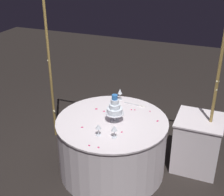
# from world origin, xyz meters

# --- Properties ---
(ground_plane) EXTENTS (12.00, 12.00, 0.00)m
(ground_plane) POSITION_xyz_m (0.00, 0.00, 0.00)
(ground_plane) COLOR black
(decorative_arch) EXTENTS (2.24, 0.06, 2.35)m
(decorative_arch) POSITION_xyz_m (0.00, 0.44, 1.54)
(decorative_arch) COLOR olive
(decorative_arch) RESTS_ON ground
(main_table) EXTENTS (1.34, 1.34, 0.73)m
(main_table) POSITION_xyz_m (0.00, 0.00, 0.36)
(main_table) COLOR white
(main_table) RESTS_ON ground
(side_table) EXTENTS (0.57, 0.57, 0.70)m
(side_table) POSITION_xyz_m (0.97, 0.46, 0.35)
(side_table) COLOR white
(side_table) RESTS_ON ground
(tiered_cake) EXTENTS (0.22, 0.22, 0.34)m
(tiered_cake) POSITION_xyz_m (0.03, -0.00, 0.89)
(tiered_cake) COLOR silver
(tiered_cake) RESTS_ON main_table
(wine_glass_0) EXTENTS (0.06, 0.06, 0.16)m
(wine_glass_0) POSITION_xyz_m (-0.10, 0.55, 0.84)
(wine_glass_0) COLOR silver
(wine_glass_0) RESTS_ON main_table
(wine_glass_1) EXTENTS (0.07, 0.07, 0.15)m
(wine_glass_1) POSITION_xyz_m (0.16, -0.33, 0.84)
(wine_glass_1) COLOR silver
(wine_glass_1) RESTS_ON main_table
(wine_glass_2) EXTENTS (0.06, 0.06, 0.14)m
(wine_glass_2) POSITION_xyz_m (-0.02, -0.35, 0.83)
(wine_glass_2) COLOR silver
(wine_glass_2) RESTS_ON main_table
(cake_knife) EXTENTS (0.30, 0.05, 0.01)m
(cake_knife) POSITION_xyz_m (0.15, 0.48, 0.73)
(cake_knife) COLOR silver
(cake_knife) RESTS_ON main_table
(rose_petal_0) EXTENTS (0.04, 0.04, 0.00)m
(rose_petal_0) POSITION_xyz_m (-0.29, 0.19, 0.73)
(rose_petal_0) COLOR #C61951
(rose_petal_0) RESTS_ON main_table
(rose_petal_1) EXTENTS (0.03, 0.03, 0.00)m
(rose_petal_1) POSITION_xyz_m (0.13, 0.33, 0.73)
(rose_petal_1) COLOR #C61951
(rose_petal_1) RESTS_ON main_table
(rose_petal_2) EXTENTS (0.03, 0.03, 0.00)m
(rose_petal_2) POSITION_xyz_m (0.36, 0.38, 0.73)
(rose_petal_2) COLOR #C61951
(rose_petal_2) RESTS_ON main_table
(rose_petal_3) EXTENTS (0.03, 0.03, 0.00)m
(rose_petal_3) POSITION_xyz_m (0.07, -0.57, 0.73)
(rose_petal_3) COLOR #C61951
(rose_petal_3) RESTS_ON main_table
(rose_petal_4) EXTENTS (0.04, 0.04, 0.00)m
(rose_petal_4) POSITION_xyz_m (-0.26, -0.27, 0.73)
(rose_petal_4) COLOR #C61951
(rose_petal_4) RESTS_ON main_table
(rose_petal_5) EXTENTS (0.03, 0.03, 0.00)m
(rose_petal_5) POSITION_xyz_m (0.20, -0.20, 0.73)
(rose_petal_5) COLOR #C61951
(rose_petal_5) RESTS_ON main_table
(rose_petal_6) EXTENTS (0.03, 0.03, 0.00)m
(rose_petal_6) POSITION_xyz_m (-0.03, -0.57, 0.73)
(rose_petal_6) COLOR #C61951
(rose_petal_6) RESTS_ON main_table
(rose_petal_7) EXTENTS (0.04, 0.03, 0.00)m
(rose_petal_7) POSITION_xyz_m (-0.17, 0.17, 0.73)
(rose_petal_7) COLOR #C61951
(rose_petal_7) RESTS_ON main_table
(rose_petal_8) EXTENTS (0.03, 0.04, 0.00)m
(rose_petal_8) POSITION_xyz_m (0.51, 0.18, 0.73)
(rose_petal_8) COLOR #C61951
(rose_petal_8) RESTS_ON main_table
(rose_petal_9) EXTENTS (0.04, 0.04, 0.00)m
(rose_petal_9) POSITION_xyz_m (-0.08, 0.40, 0.73)
(rose_petal_9) COLOR #C61951
(rose_petal_9) RESTS_ON main_table
(rose_petal_10) EXTENTS (0.04, 0.03, 0.00)m
(rose_petal_10) POSITION_xyz_m (-0.08, 0.18, 0.73)
(rose_petal_10) COLOR #C61951
(rose_petal_10) RESTS_ON main_table
(rose_petal_11) EXTENTS (0.03, 0.03, 0.00)m
(rose_petal_11) POSITION_xyz_m (0.17, 0.34, 0.73)
(rose_petal_11) COLOR #C61951
(rose_petal_11) RESTS_ON main_table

